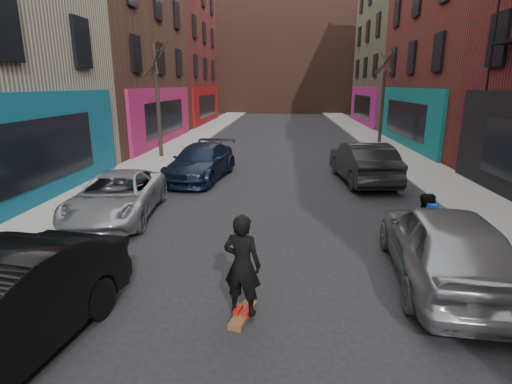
# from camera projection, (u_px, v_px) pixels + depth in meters

# --- Properties ---
(sidewalk_left) EXTENTS (2.50, 84.00, 0.13)m
(sidewalk_left) POSITION_uv_depth(u_px,v_px,m) (205.00, 131.00, 32.19)
(sidewalk_left) COLOR gray
(sidewalk_left) RESTS_ON ground
(sidewalk_right) EXTENTS (2.50, 84.00, 0.13)m
(sidewalk_right) POSITION_uv_depth(u_px,v_px,m) (362.00, 132.00, 31.33)
(sidewalk_right) COLOR gray
(sidewalk_right) RESTS_ON ground
(building_far) EXTENTS (40.00, 10.00, 14.00)m
(building_far) POSITION_uv_depth(u_px,v_px,m) (285.00, 60.00, 54.99)
(building_far) COLOR #47281E
(building_far) RESTS_ON ground
(tree_left_far) EXTENTS (2.00, 2.00, 6.50)m
(tree_left_far) POSITION_uv_depth(u_px,v_px,m) (157.00, 91.00, 19.77)
(tree_left_far) COLOR black
(tree_left_far) RESTS_ON sidewalk_left
(tree_right_far) EXTENTS (2.00, 2.00, 6.80)m
(tree_right_far) POSITION_uv_depth(u_px,v_px,m) (384.00, 87.00, 24.66)
(tree_right_far) COLOR black
(tree_right_far) RESTS_ON sidewalk_right
(parked_left_far) EXTENTS (2.55, 4.75, 1.27)m
(parked_left_far) POSITION_uv_depth(u_px,v_px,m) (117.00, 196.00, 11.36)
(parked_left_far) COLOR gray
(parked_left_far) RESTS_ON ground
(parked_left_end) EXTENTS (2.55, 4.98, 1.38)m
(parked_left_end) POSITION_uv_depth(u_px,v_px,m) (201.00, 162.00, 16.00)
(parked_left_end) COLOR black
(parked_left_end) RESTS_ON ground
(parked_right_far) EXTENTS (2.25, 4.73, 1.56)m
(parked_right_far) POSITION_uv_depth(u_px,v_px,m) (444.00, 244.00, 7.56)
(parked_right_far) COLOR gray
(parked_right_far) RESTS_ON ground
(parked_right_end) EXTENTS (2.10, 4.88, 1.56)m
(parked_right_end) POSITION_uv_depth(u_px,v_px,m) (363.00, 162.00, 15.47)
(parked_right_end) COLOR black
(parked_right_end) RESTS_ON ground
(skateboard) EXTENTS (0.41, 0.83, 0.10)m
(skateboard) POSITION_uv_depth(u_px,v_px,m) (243.00, 315.00, 6.54)
(skateboard) COLOR brown
(skateboard) RESTS_ON ground
(skateboarder) EXTENTS (0.69, 0.54, 1.69)m
(skateboarder) POSITION_uv_depth(u_px,v_px,m) (242.00, 265.00, 6.31)
(skateboarder) COLOR black
(skateboarder) RESTS_ON skateboard
(pedestrian) EXTENTS (0.92, 0.81, 1.60)m
(pedestrian) POSITION_uv_depth(u_px,v_px,m) (422.00, 230.00, 8.18)
(pedestrian) COLOR black
(pedestrian) RESTS_ON ground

